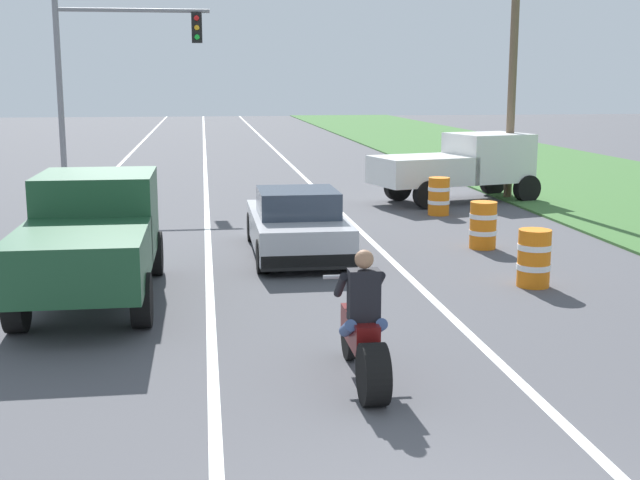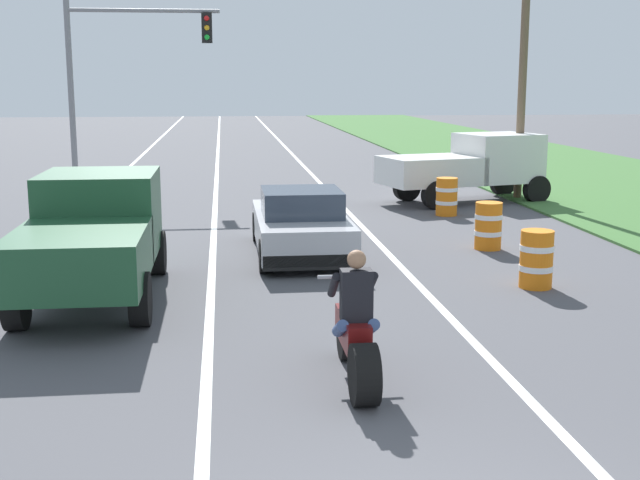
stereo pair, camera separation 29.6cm
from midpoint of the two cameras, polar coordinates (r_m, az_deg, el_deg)
name	(u,v)px [view 1 (the left image)]	position (r m, az deg, el deg)	size (l,w,h in m)	color
lane_stripe_left_solid	(83,202)	(25.50, -16.22, 2.49)	(0.14, 120.00, 0.01)	white
lane_stripe_right_solid	(325,198)	(25.47, 0.03, 2.91)	(0.14, 120.00, 0.01)	white
lane_stripe_centre_dashed	(206,200)	(25.23, -8.10, 2.73)	(0.14, 120.00, 0.01)	white
grass_verge_right	(637,191)	(28.66, 20.53, 3.16)	(10.00, 120.00, 0.06)	#3D6B33
motorcycle_with_rider	(363,336)	(9.75, 2.11, -6.60)	(0.70, 2.21, 1.62)	black
sports_car_silver	(297,225)	(16.97, -2.09, 1.05)	(1.84, 4.30, 1.37)	#B7B7BC
pickup_truck_left_lane_dark_green	(92,234)	(13.87, -15.92, 0.43)	(2.02, 4.80, 1.98)	#1E4C2D
pickup_truck_right_shoulder_white	(461,164)	(24.87, 9.28, 5.14)	(5.14, 3.14, 1.98)	silver
traffic_light_mast_near	(107,64)	(26.71, -14.66, 11.54)	(4.66, 0.34, 6.00)	gray
utility_pole_roadside	(513,73)	(25.67, 12.69, 11.04)	(0.24, 0.24, 7.44)	brown
construction_barrel_nearest	(534,258)	(14.82, 13.85, -1.19)	(0.58, 0.58, 1.00)	orange
construction_barrel_mid	(483,225)	(17.98, 10.61, 1.01)	(0.58, 0.58, 1.00)	orange
construction_barrel_far	(439,196)	(22.32, 7.74, 2.99)	(0.58, 0.58, 1.00)	orange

